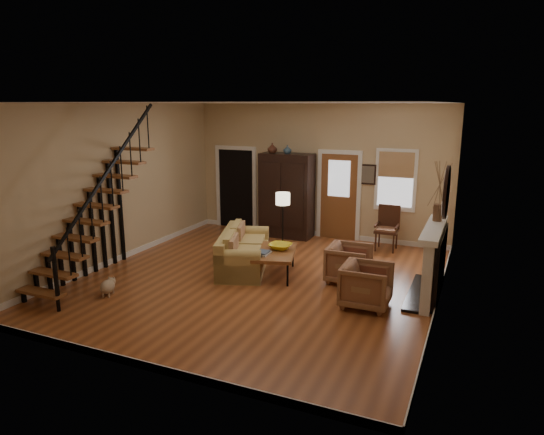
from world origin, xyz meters
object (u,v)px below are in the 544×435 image
at_px(coffee_table, 275,263).
at_px(floor_lamp, 283,223).
at_px(armoire, 287,195).
at_px(armchair_left, 367,285).
at_px(sofa, 244,250).
at_px(armchair_right, 349,264).
at_px(side_chair, 387,228).

relative_size(coffee_table, floor_lamp, 0.94).
relative_size(armoire, coffee_table, 1.62).
relative_size(armoire, armchair_left, 2.63).
distance_m(sofa, coffee_table, 0.78).
bearing_deg(floor_lamp, sofa, -105.57).
height_order(armoire, armchair_left, armoire).
distance_m(armoire, armchair_right, 3.50).
distance_m(armchair_left, armchair_right, 1.15).
height_order(armchair_right, floor_lamp, floor_lamp).
bearing_deg(armchair_right, armoire, 40.64).
bearing_deg(armchair_left, armoire, 37.91).
height_order(armoire, floor_lamp, armoire).
bearing_deg(armoire, coffee_table, -72.50).
bearing_deg(armoire, floor_lamp, -71.48).
height_order(coffee_table, armchair_left, armchair_left).
xyz_separation_m(armchair_left, floor_lamp, (-2.39, 2.16, 0.33)).
height_order(coffee_table, floor_lamp, floor_lamp).
bearing_deg(armchair_right, sofa, 90.76).
height_order(armchair_right, side_chair, side_chair).
xyz_separation_m(sofa, coffee_table, (0.76, -0.15, -0.13)).
distance_m(sofa, armchair_left, 2.88).
distance_m(armchair_right, side_chair, 2.37).
bearing_deg(coffee_table, armchair_left, -21.37).
distance_m(floor_lamp, side_chair, 2.41).
height_order(sofa, coffee_table, sofa).
height_order(sofa, armchair_right, sofa).
bearing_deg(sofa, armoire, 73.27).
bearing_deg(armchair_left, coffee_table, 67.77).
relative_size(armoire, armchair_right, 2.67).
bearing_deg(sofa, armchair_right, -17.24).
relative_size(sofa, armchair_left, 2.52).
distance_m(armchair_left, side_chair, 3.37).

